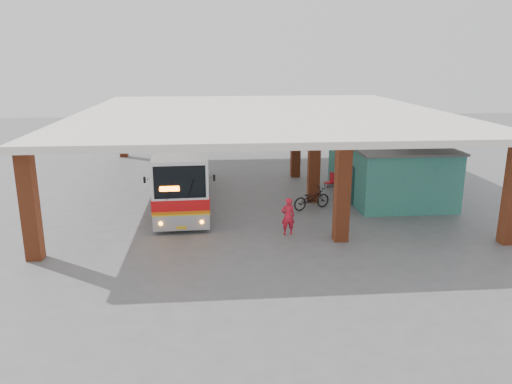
{
  "coord_description": "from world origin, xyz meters",
  "views": [
    {
      "loc": [
        -2.45,
        -23.02,
        7.71
      ],
      "look_at": [
        -0.41,
        0.0,
        1.44
      ],
      "focal_mm": 35.0,
      "sensor_mm": 36.0,
      "label": 1
    }
  ],
  "objects_px": {
    "coach_bus": "(183,168)",
    "motorcycle": "(312,198)",
    "red_chair": "(331,180)",
    "pedestrian": "(288,216)"
  },
  "relations": [
    {
      "from": "coach_bus",
      "to": "motorcycle",
      "type": "distance_m",
      "value": 7.36
    },
    {
      "from": "pedestrian",
      "to": "red_chair",
      "type": "distance_m",
      "value": 9.09
    },
    {
      "from": "motorcycle",
      "to": "coach_bus",
      "type": "bearing_deg",
      "value": 45.49
    },
    {
      "from": "pedestrian",
      "to": "coach_bus",
      "type": "bearing_deg",
      "value": -58.52
    },
    {
      "from": "coach_bus",
      "to": "red_chair",
      "type": "height_order",
      "value": "coach_bus"
    },
    {
      "from": "pedestrian",
      "to": "red_chair",
      "type": "xyz_separation_m",
      "value": [
        3.88,
        8.21,
        -0.45
      ]
    },
    {
      "from": "coach_bus",
      "to": "pedestrian",
      "type": "relative_size",
      "value": 7.19
    },
    {
      "from": "motorcycle",
      "to": "red_chair",
      "type": "distance_m",
      "value": 4.92
    },
    {
      "from": "coach_bus",
      "to": "red_chair",
      "type": "distance_m",
      "value": 9.14
    },
    {
      "from": "pedestrian",
      "to": "motorcycle",
      "type": "bearing_deg",
      "value": -122.42
    }
  ]
}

